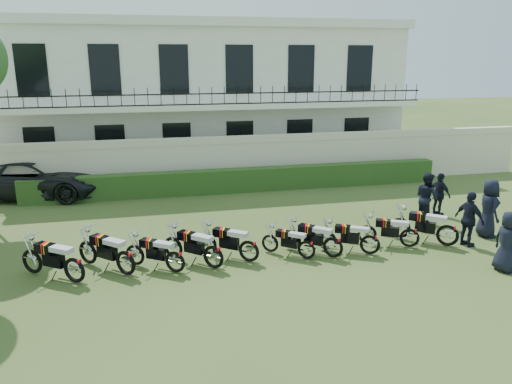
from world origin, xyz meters
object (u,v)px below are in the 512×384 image
(motorcycle_4, at_px, (249,246))
(motorcycle_9, at_px, (448,230))
(officer_4, at_px, (427,197))
(motorcycle_8, at_px, (410,233))
(motorcycle_5, at_px, (307,246))
(motorcycle_1, at_px, (125,257))
(motorcycle_6, at_px, (333,242))
(officer_0, at_px, (508,242))
(motorcycle_0, at_px, (74,264))
(motorcycle_3, at_px, (213,251))
(officer_2, at_px, (469,219))
(officer_5, at_px, (439,194))
(suv, at_px, (36,178))
(motorcycle_2, at_px, (175,257))
(officer_3, at_px, (489,208))
(motorcycle_7, at_px, (370,240))

(motorcycle_4, relative_size, motorcycle_9, 1.00)
(officer_4, bearing_deg, motorcycle_8, 128.60)
(motorcycle_5, bearing_deg, motorcycle_1, 129.45)
(motorcycle_6, height_order, officer_0, officer_0)
(motorcycle_0, relative_size, officer_0, 1.05)
(motorcycle_3, relative_size, motorcycle_5, 1.16)
(motorcycle_3, xyz_separation_m, officer_2, (7.89, -0.03, 0.35))
(motorcycle_6, height_order, officer_5, officer_5)
(motorcycle_9, bearing_deg, motorcycle_1, 131.71)
(officer_0, bearing_deg, motorcycle_4, 59.33)
(suv, height_order, officer_4, officer_4)
(motorcycle_3, distance_m, motorcycle_6, 3.49)
(motorcycle_0, distance_m, motorcycle_4, 4.67)
(motorcycle_5, relative_size, officer_0, 0.80)
(officer_5, bearing_deg, motorcycle_2, 88.26)
(officer_2, height_order, officer_5, officer_2)
(motorcycle_9, distance_m, officer_2, 0.72)
(officer_5, bearing_deg, motorcycle_4, 90.76)
(suv, relative_size, officer_4, 3.18)
(motorcycle_6, distance_m, officer_0, 4.66)
(motorcycle_5, height_order, officer_2, officer_2)
(motorcycle_1, distance_m, officer_3, 11.40)
(motorcycle_2, distance_m, motorcycle_6, 4.54)
(motorcycle_6, height_order, officer_2, officer_2)
(motorcycle_3, distance_m, suv, 10.83)
(motorcycle_6, relative_size, officer_4, 0.84)
(officer_4, relative_size, officer_5, 1.12)
(officer_3, bearing_deg, motorcycle_5, 105.45)
(motorcycle_3, relative_size, motorcycle_4, 0.96)
(motorcycle_0, relative_size, motorcycle_6, 1.19)
(motorcycle_0, bearing_deg, suv, 51.69)
(motorcycle_6, bearing_deg, officer_5, -18.42)
(motorcycle_0, distance_m, motorcycle_7, 8.25)
(motorcycle_1, bearing_deg, officer_4, -33.44)
(motorcycle_2, bearing_deg, officer_3, -51.04)
(motorcycle_5, distance_m, officer_2, 5.20)
(motorcycle_4, height_order, motorcycle_9, motorcycle_9)
(motorcycle_8, relative_size, officer_0, 0.99)
(suv, bearing_deg, officer_3, -107.32)
(motorcycle_3, bearing_deg, motorcycle_4, -34.88)
(motorcycle_0, bearing_deg, officer_0, -62.83)
(motorcycle_1, xyz_separation_m, officer_5, (11.12, 2.87, 0.26))
(motorcycle_6, distance_m, officer_5, 6.07)
(motorcycle_8, distance_m, officer_5, 3.86)
(motorcycle_9, bearing_deg, motorcycle_4, 130.31)
(motorcycle_1, distance_m, motorcycle_7, 6.98)
(motorcycle_4, height_order, officer_2, officer_2)
(motorcycle_7, bearing_deg, motorcycle_2, 119.52)
(motorcycle_0, bearing_deg, motorcycle_1, -45.63)
(motorcycle_4, height_order, motorcycle_8, motorcycle_4)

